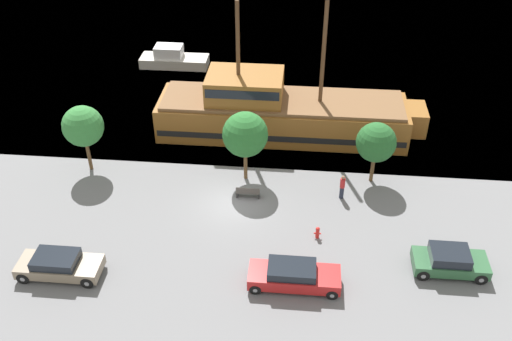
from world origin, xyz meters
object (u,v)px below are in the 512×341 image
parked_car_curb_front (59,265)px  parked_car_curb_mid (294,276)px  fire_hydrant (318,232)px  parked_car_curb_rear (450,261)px  pedestrian_walking_near (342,187)px  bench_promenade_east (248,192)px  pirate_ship (279,112)px  moored_boat_dockside (173,59)px

parked_car_curb_front → parked_car_curb_mid: 12.61m
parked_car_curb_mid → fire_hydrant: bearing=72.0°
parked_car_curb_rear → pedestrian_walking_near: bearing=133.3°
parked_car_curb_front → bench_promenade_east: bearing=39.0°
parked_car_curb_front → pedestrian_walking_near: (15.37, 8.16, 0.19)m
parked_car_curb_front → parked_car_curb_mid: size_ratio=0.93×
parked_car_curb_front → parked_car_curb_mid: bearing=1.7°
pirate_ship → parked_car_curb_rear: size_ratio=4.89×
moored_boat_dockside → parked_car_curb_front: bearing=-91.2°
moored_boat_dockside → fire_hydrant: size_ratio=8.02×
bench_promenade_east → parked_car_curb_mid: bearing=-66.3°
pirate_ship → parked_car_curb_rear: 16.94m
bench_promenade_east → fire_hydrant: bearing=-37.3°
pirate_ship → parked_car_curb_front: 19.19m
parked_car_curb_front → parked_car_curb_mid: parked_car_curb_mid is taller
parked_car_curb_front → fire_hydrant: (13.86, 4.24, -0.27)m
parked_car_curb_front → fire_hydrant: parked_car_curb_front is taller
moored_boat_dockside → fire_hydrant: 25.96m
moored_boat_dockside → bench_promenade_east: bearing=-64.9°
fire_hydrant → bench_promenade_east: size_ratio=0.51×
fire_hydrant → pedestrian_walking_near: 4.23m
pirate_ship → fire_hydrant: bearing=-75.6°
fire_hydrant → pedestrian_walking_near: (1.51, 3.92, 0.46)m
moored_boat_dockside → parked_car_curb_front: size_ratio=1.37×
parked_car_curb_rear → moored_boat_dockside: bearing=130.0°
pirate_ship → fire_hydrant: 11.98m
pirate_ship → pedestrian_walking_near: (4.48, -7.60, -0.86)m
pirate_ship → parked_car_curb_rear: pirate_ship is taller
fire_hydrant → parked_car_curb_mid: bearing=-108.0°
parked_car_curb_front → bench_promenade_east: 12.12m
fire_hydrant → bench_promenade_east: bench_promenade_east is taller
moored_boat_dockside → fire_hydrant: (13.28, -22.30, -0.30)m
parked_car_curb_mid → fire_hydrant: 4.07m
parked_car_curb_mid → bench_promenade_east: parked_car_curb_mid is taller
bench_promenade_east → moored_boat_dockside: bearing=115.1°
parked_car_curb_front → parked_car_curb_rear: 21.10m
moored_boat_dockside → bench_promenade_east: size_ratio=4.07×
moored_boat_dockside → parked_car_curb_front: moored_boat_dockside is taller
moored_boat_dockside → parked_car_curb_rear: 31.76m
parked_car_curb_rear → fire_hydrant: bearing=164.0°
moored_boat_dockside → parked_car_curb_rear: bearing=-50.0°
parked_car_curb_rear → parked_car_curb_mid: bearing=-167.7°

